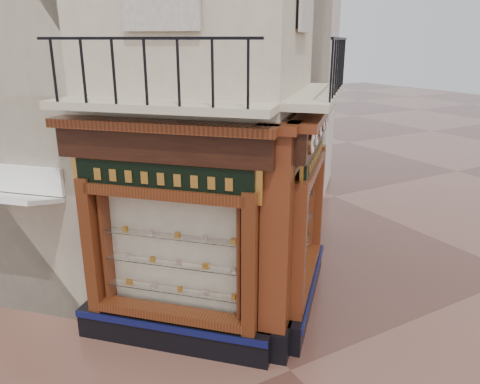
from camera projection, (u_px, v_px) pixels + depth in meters
ground at (290, 370)px, 7.62m from camera, size 80.00×80.00×0.00m
main_building at (144, 0)px, 10.84m from camera, size 11.31×11.31×12.00m
neighbour_left at (19, 25)px, 11.87m from camera, size 11.31×11.31×11.00m
neighbour_right at (197, 27)px, 14.21m from camera, size 11.31×11.31×11.00m
shopfront_left at (168, 242)px, 7.64m from camera, size 2.86×2.86×3.98m
shopfront_right at (306, 213)px, 8.96m from camera, size 2.86×2.86×3.98m
corner_pilaster at (276, 250)px, 7.43m from camera, size 0.85×0.85×3.98m
balcony at (245, 99)px, 7.54m from camera, size 5.94×2.97×1.03m
clock_a at (311, 143)px, 7.22m from camera, size 0.30×0.30×0.38m
clock_b at (316, 135)px, 7.75m from camera, size 0.30×0.30×0.37m
clock_c at (320, 128)px, 8.36m from camera, size 0.26×0.26×0.32m
clock_d at (323, 123)px, 8.93m from camera, size 0.26×0.26×0.31m
clock_e at (326, 119)px, 9.41m from camera, size 0.31×0.31×0.39m
awning at (29, 329)px, 8.71m from camera, size 1.77×1.77×0.33m
signboard_left at (163, 178)px, 7.22m from camera, size 2.28×2.28×0.61m
signboard_right at (313, 156)px, 8.59m from camera, size 1.96×1.96×0.52m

